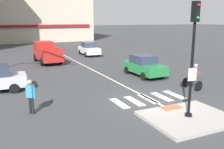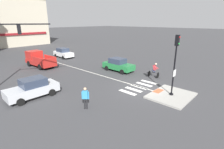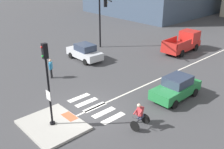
% 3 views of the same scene
% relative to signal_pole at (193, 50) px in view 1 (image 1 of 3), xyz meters
% --- Properties ---
extents(ground_plane, '(300.00, 300.00, 0.00)m').
position_rel_signal_pole_xyz_m(ground_plane, '(0.00, 2.62, -3.15)').
color(ground_plane, '#3D3D3F').
extents(traffic_island, '(3.81, 3.11, 0.15)m').
position_rel_signal_pole_xyz_m(traffic_island, '(0.00, 0.01, -3.07)').
color(traffic_island, '#A3A099').
rests_on(traffic_island, ground).
extents(tactile_pad_front, '(1.10, 0.60, 0.01)m').
position_rel_signal_pole_xyz_m(tactile_pad_front, '(0.00, 1.21, -2.99)').
color(tactile_pad_front, '#DB5B38').
rests_on(tactile_pad_front, traffic_island).
extents(signal_pole, '(0.44, 0.38, 4.98)m').
position_rel_signal_pole_xyz_m(signal_pole, '(0.00, 0.00, 0.00)').
color(signal_pole, black).
rests_on(signal_pole, traffic_island).
extents(crosswalk_stripe_a, '(0.44, 1.80, 0.01)m').
position_rel_signal_pole_xyz_m(crosswalk_stripe_a, '(-1.83, 3.26, -3.14)').
color(crosswalk_stripe_a, silver).
rests_on(crosswalk_stripe_a, ground).
extents(crosswalk_stripe_b, '(0.44, 1.80, 0.01)m').
position_rel_signal_pole_xyz_m(crosswalk_stripe_b, '(-0.92, 3.26, -3.14)').
color(crosswalk_stripe_b, silver).
rests_on(crosswalk_stripe_b, ground).
extents(crosswalk_stripe_c, '(0.44, 1.80, 0.01)m').
position_rel_signal_pole_xyz_m(crosswalk_stripe_c, '(0.00, 3.26, -3.14)').
color(crosswalk_stripe_c, silver).
rests_on(crosswalk_stripe_c, ground).
extents(crosswalk_stripe_d, '(0.44, 1.80, 0.01)m').
position_rel_signal_pole_xyz_m(crosswalk_stripe_d, '(0.92, 3.26, -3.14)').
color(crosswalk_stripe_d, silver).
rests_on(crosswalk_stripe_d, ground).
extents(crosswalk_stripe_e, '(0.44, 1.80, 0.01)m').
position_rel_signal_pole_xyz_m(crosswalk_stripe_e, '(1.83, 3.26, -3.14)').
color(crosswalk_stripe_e, silver).
rests_on(crosswalk_stripe_e, ground).
extents(lane_centre_line, '(0.14, 28.00, 0.01)m').
position_rel_signal_pole_xyz_m(lane_centre_line, '(0.04, 12.62, -3.14)').
color(lane_centre_line, silver).
rests_on(lane_centre_line, ground).
extents(building_corner_left, '(21.22, 15.36, 12.15)m').
position_rel_signal_pole_xyz_m(building_corner_left, '(0.58, 47.68, 2.95)').
color(building_corner_left, beige).
rests_on(building_corner_left, ground).
extents(car_white_eastbound_distant, '(1.98, 4.17, 1.64)m').
position_rel_signal_pole_xyz_m(car_white_eastbound_distant, '(2.86, 20.98, -2.33)').
color(car_white_eastbound_distant, white).
rests_on(car_white_eastbound_distant, ground).
extents(car_green_eastbound_mid, '(1.87, 4.11, 1.64)m').
position_rel_signal_pole_xyz_m(car_green_eastbound_mid, '(2.89, 8.42, -2.33)').
color(car_green_eastbound_mid, '#237A3D').
rests_on(car_green_eastbound_mid, ground).
extents(pickup_truck_red_westbound_distant, '(2.25, 5.19, 2.08)m').
position_rel_signal_pole_xyz_m(pickup_truck_red_westbound_distant, '(-2.86, 18.16, -2.17)').
color(pickup_truck_red_westbound_distant, red).
rests_on(pickup_truck_red_westbound_distant, ground).
extents(cyclist, '(0.77, 1.15, 1.68)m').
position_rel_signal_pole_xyz_m(cyclist, '(3.63, 3.70, -2.27)').
color(cyclist, black).
rests_on(cyclist, ground).
extents(pedestrian_at_curb_left, '(0.40, 0.44, 1.67)m').
position_rel_signal_pole_xyz_m(pedestrian_at_curb_left, '(-6.29, 3.67, -2.16)').
color(pedestrian_at_curb_left, black).
rests_on(pedestrian_at_curb_left, ground).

